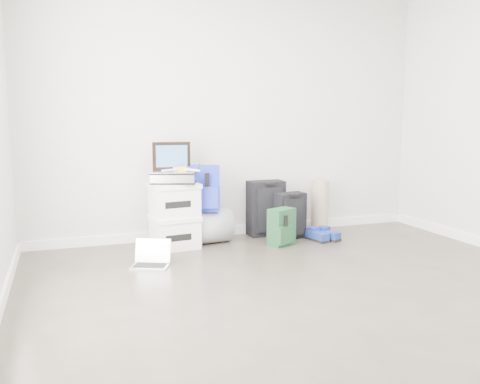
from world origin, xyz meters
name	(u,v)px	position (x,y,z in m)	size (l,w,h in m)	color
ground	(349,314)	(0.00, 0.00, 0.00)	(5.00, 5.00, 0.00)	#342F26
room_envelope	(356,55)	(0.00, 0.02, 1.72)	(4.52, 5.02, 2.71)	silver
boxes_stack	(175,216)	(-0.74, 2.13, 0.34)	(0.51, 0.43, 0.67)	white
briefcase	(174,177)	(-0.74, 2.13, 0.73)	(0.43, 0.32, 0.12)	#B2B2B7
painting	(171,156)	(-0.74, 2.23, 0.93)	(0.38, 0.07, 0.29)	black
drone	(182,169)	(-0.66, 2.11, 0.81)	(0.46, 0.46, 0.05)	gold
duffel_bag	(203,227)	(-0.42, 2.21, 0.18)	(0.36, 0.36, 0.58)	gray
blue_backpack	(204,189)	(-0.42, 2.18, 0.59)	(0.38, 0.33, 0.47)	#1927A5
large_suitcase	(266,208)	(0.35, 2.35, 0.31)	(0.40, 0.26, 0.62)	black
green_backpack	(282,228)	(0.33, 1.87, 0.19)	(0.32, 0.29, 0.39)	#163D26
carry_on	(290,215)	(0.55, 2.13, 0.25)	(0.34, 0.25, 0.50)	black
shoes	(322,236)	(0.84, 1.91, 0.05)	(0.33, 0.31, 0.10)	black
rolled_rug	(320,206)	(1.02, 2.32, 0.30)	(0.20, 0.20, 0.60)	tan
laptop	(151,260)	(-1.08, 1.58, 0.06)	(0.39, 0.35, 0.23)	silver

